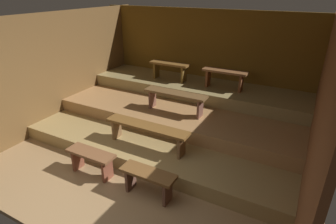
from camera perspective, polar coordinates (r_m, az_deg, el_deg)
The scene contains 13 objects.
ground at distance 6.02m, azimuth -1.28°, elevation -6.96°, with size 6.30×5.71×0.08m, color #9D7950.
wall_back at distance 7.61m, azimuth 8.03°, elevation 10.63°, with size 6.30×0.06×2.61m, color brown.
wall_left at distance 7.18m, azimuth -21.32°, elevation 8.33°, with size 0.06×5.71×2.61m, color brown.
wall_right at distance 4.81m, azimuth 28.74°, elevation -0.71°, with size 0.06×5.71×2.61m, color brown.
platform_lower at distance 6.42m, azimuth 1.50°, elevation -2.97°, with size 5.50×3.64×0.28m, color #A2854F.
platform_middle at distance 6.72m, azimuth 3.52°, elevation 0.97°, with size 5.50×2.61×0.28m, color #A77849.
platform_upper at distance 7.18m, azimuth 5.81°, elevation 4.87°, with size 5.50×1.30×0.28m, color #968351.
bench_floor_left at distance 5.14m, azimuth -15.62°, elevation -9.12°, with size 0.92×0.31×0.46m.
bench_floor_right at distance 4.51m, azimuth -4.13°, elevation -13.48°, with size 0.92×0.31×0.46m.
bench_lower_center at distance 5.22m, azimuth -4.41°, elevation -3.59°, with size 1.70×0.31×0.46m.
bench_middle_center at distance 5.99m, azimuth 1.52°, elevation 3.20°, with size 1.42×0.31×0.46m.
bench_upper_left at distance 7.28m, azimuth 0.36°, elevation 9.32°, with size 1.06×0.31×0.46m.
bench_upper_right at distance 6.74m, azimuth 11.64°, elevation 7.55°, with size 1.06×0.31×0.46m.
Camera 1 is at (2.55, -2.00, 3.12)m, focal length 29.44 mm.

